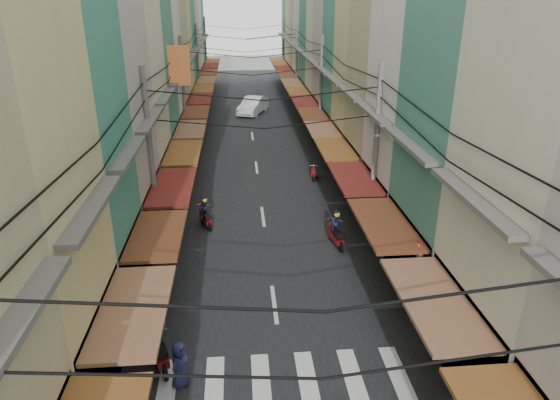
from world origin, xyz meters
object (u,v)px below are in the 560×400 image
traffic_sign (418,264)px  bicycle (398,248)px  white_car (253,114)px  market_umbrella (487,294)px

traffic_sign → bicycle: bearing=77.3°
white_car → market_umbrella: market_umbrella is taller
bicycle → traffic_sign: 6.07m
bicycle → white_car: bearing=-2.8°
bicycle → market_umbrella: bearing=170.2°
market_umbrella → bicycle: bearing=94.3°
white_car → bicycle: white_car is taller
white_car → bicycle: size_ratio=3.37×
white_car → market_umbrella: 35.86m
market_umbrella → traffic_sign: bearing=139.0°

